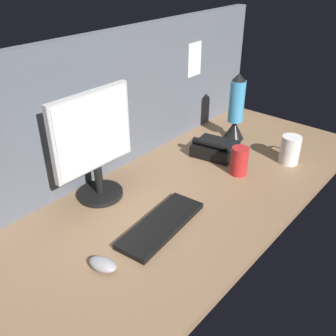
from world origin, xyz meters
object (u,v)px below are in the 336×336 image
(mouse, at_px, (103,264))
(mug_ceramic_white, at_px, (290,149))
(keyboard, at_px, (161,225))
(lava_lamp, at_px, (236,112))
(monitor, at_px, (94,143))
(mug_red_plastic, at_px, (239,161))
(desk_phone, at_px, (215,148))

(mouse, relative_size, mug_ceramic_white, 0.74)
(mug_ceramic_white, bearing_deg, keyboard, 169.57)
(keyboard, height_order, lava_lamp, lava_lamp)
(monitor, height_order, mouse, monitor)
(mug_red_plastic, height_order, desk_phone, mug_red_plastic)
(keyboard, bearing_deg, lava_lamp, 7.80)
(monitor, xyz_separation_m, mug_red_plastic, (0.50, -0.34, -0.17))
(mug_ceramic_white, height_order, desk_phone, mug_ceramic_white)
(mouse, bearing_deg, keyboard, -13.51)
(mug_ceramic_white, relative_size, lava_lamp, 0.38)
(mug_red_plastic, height_order, lava_lamp, lava_lamp)
(keyboard, bearing_deg, mouse, 173.00)
(mug_ceramic_white, relative_size, desk_phone, 0.59)
(mouse, bearing_deg, mug_red_plastic, -13.90)
(mouse, relative_size, desk_phone, 0.44)
(mug_red_plastic, distance_m, desk_phone, 0.20)
(keyboard, distance_m, lava_lamp, 0.82)
(mug_ceramic_white, bearing_deg, mug_red_plastic, 153.05)
(mouse, distance_m, lava_lamp, 1.08)
(mug_red_plastic, relative_size, lava_lamp, 0.37)
(keyboard, height_order, mug_red_plastic, mug_red_plastic)
(keyboard, distance_m, desk_phone, 0.60)
(mug_ceramic_white, bearing_deg, lava_lamp, 80.69)
(monitor, distance_m, mug_red_plastic, 0.63)
(mouse, height_order, lava_lamp, lava_lamp)
(monitor, bearing_deg, keyboard, -88.45)
(lava_lamp, bearing_deg, mouse, -169.79)
(monitor, xyz_separation_m, mouse, (-0.26, -0.32, -0.21))
(mug_ceramic_white, xyz_separation_m, desk_phone, (-0.16, 0.30, -0.03))
(mouse, height_order, mug_ceramic_white, mug_ceramic_white)
(desk_phone, bearing_deg, monitor, 165.01)
(monitor, height_order, mug_ceramic_white, monitor)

